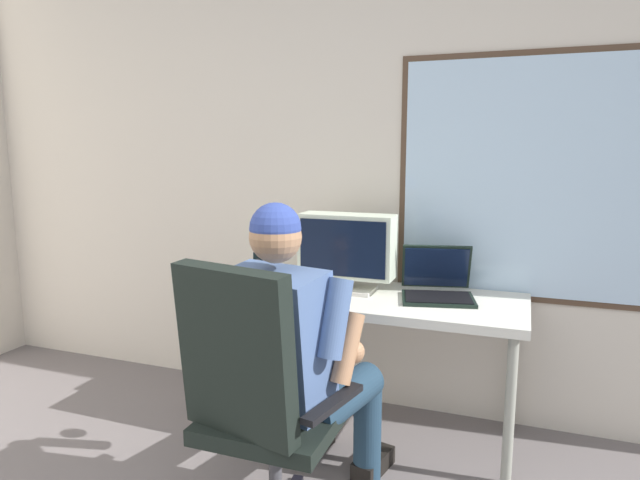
% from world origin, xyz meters
% --- Properties ---
extents(wall_rear, '(5.26, 0.08, 2.89)m').
position_xyz_m(wall_rear, '(0.03, 2.54, 1.44)').
color(wall_rear, beige).
rests_on(wall_rear, ground).
extents(desk, '(1.56, 0.60, 0.71)m').
position_xyz_m(desk, '(0.07, 2.18, 0.65)').
color(desk, gray).
rests_on(desk, ground).
extents(office_chair, '(0.62, 0.60, 1.05)m').
position_xyz_m(office_chair, '(-0.06, 1.27, 0.58)').
color(office_chair, black).
rests_on(office_chair, ground).
extents(person_seated, '(0.61, 0.81, 1.23)m').
position_xyz_m(person_seated, '(-0.01, 1.52, 0.64)').
color(person_seated, '#20384D').
rests_on(person_seated, ground).
extents(crt_monitor, '(0.47, 0.23, 0.39)m').
position_xyz_m(crt_monitor, '(-0.03, 2.23, 0.93)').
color(crt_monitor, beige).
rests_on(crt_monitor, desk).
extents(laptop, '(0.40, 0.41, 0.24)m').
position_xyz_m(laptop, '(0.42, 2.27, 0.78)').
color(laptop, black).
rests_on(laptop, desk).
extents(wine_glass, '(0.07, 0.07, 0.13)m').
position_xyz_m(wine_glass, '(-0.48, 2.05, 0.80)').
color(wine_glass, silver).
rests_on(wine_glass, desk).
extents(desk_speaker, '(0.08, 0.09, 0.16)m').
position_xyz_m(desk_speaker, '(-0.52, 2.27, 0.79)').
color(desk_speaker, black).
rests_on(desk_speaker, desk).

